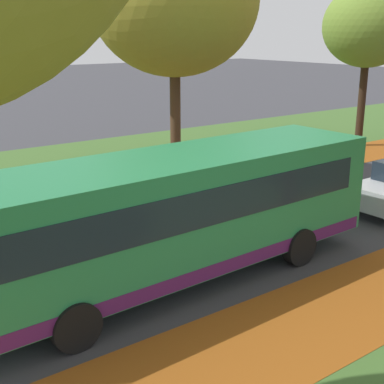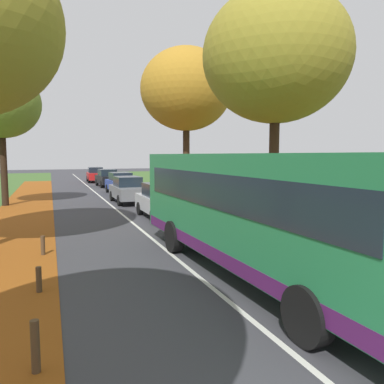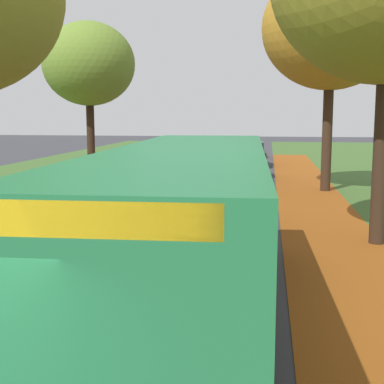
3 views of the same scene
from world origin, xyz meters
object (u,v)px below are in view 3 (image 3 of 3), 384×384
at_px(bus, 188,223).
at_px(car_red_trailing, 250,148).
at_px(car_grey_following, 232,175).
at_px(car_blue_third_in_line, 249,163).
at_px(car_silver_lead, 231,196).
at_px(car_black_fourth_in_line, 252,154).
at_px(bollard_fifth, 19,241).
at_px(tree_right_mid, 331,28).
at_px(tree_left_mid, 89,64).

relative_size(bus, car_red_trailing, 2.46).
bearing_deg(car_grey_following, car_blue_third_in_line, 84.50).
height_order(bus, car_silver_lead, bus).
height_order(bus, car_black_fourth_in_line, bus).
relative_size(bollard_fifth, car_grey_following, 0.14).
height_order(bus, car_grey_following, bus).
relative_size(car_blue_third_in_line, car_red_trailing, 1.00).
bearing_deg(car_grey_following, car_black_fourth_in_line, 87.56).
bearing_deg(car_black_fourth_in_line, car_silver_lead, -90.44).
bearing_deg(car_grey_following, bollard_fifth, -112.83).
height_order(tree_right_mid, car_silver_lead, tree_right_mid).
bearing_deg(car_blue_third_in_line, car_grey_following, -95.50).
bearing_deg(car_grey_following, tree_left_mid, 170.60).
distance_m(car_silver_lead, car_blue_third_in_line, 11.83).
relative_size(tree_right_mid, car_silver_lead, 2.40).
xyz_separation_m(bollard_fifth, car_silver_lead, (5.14, 5.06, 0.52)).
distance_m(bollard_fifth, car_grey_following, 12.26).
bearing_deg(tree_right_mid, car_red_trailing, 102.83).
bearing_deg(car_grey_following, bus, -89.07).
height_order(tree_right_mid, car_grey_following, tree_right_mid).
height_order(car_silver_lead, car_blue_third_in_line, same).
xyz_separation_m(tree_left_mid, car_red_trailing, (7.14, 17.84, -5.05)).
bearing_deg(tree_left_mid, car_blue_third_in_line, 30.56).
xyz_separation_m(tree_right_mid, car_silver_lead, (-3.84, -7.31, -6.49)).
distance_m(tree_right_mid, car_red_trailing, 19.48).
bearing_deg(tree_left_mid, car_silver_lead, -45.06).
distance_m(tree_right_mid, car_black_fourth_in_line, 13.69).
distance_m(tree_left_mid, car_black_fourth_in_line, 14.56).
bearing_deg(car_silver_lead, bus, -90.93).
bearing_deg(tree_right_mid, tree_left_mid, 179.62).
height_order(tree_right_mid, bus, tree_right_mid).
distance_m(tree_right_mid, bollard_fifth, 16.83).
bearing_deg(car_red_trailing, car_blue_third_in_line, -88.35).
distance_m(tree_right_mid, car_blue_third_in_line, 8.73).
relative_size(tree_left_mid, car_grey_following, 1.86).
distance_m(car_grey_following, car_black_fourth_in_line, 12.57).
xyz_separation_m(bus, car_silver_lead, (0.14, 8.93, -0.89)).
relative_size(tree_right_mid, bus, 0.96).
relative_size(car_silver_lead, car_blue_third_in_line, 0.99).
bearing_deg(car_blue_third_in_line, tree_right_mid, -50.70).
bearing_deg(car_red_trailing, bollard_fifth, -99.21).
bearing_deg(car_silver_lead, tree_left_mid, 134.94).
bearing_deg(bus, bollard_fifth, 142.24).
relative_size(bollard_fifth, car_red_trailing, 0.14).
relative_size(tree_left_mid, tree_right_mid, 0.78).
xyz_separation_m(bollard_fifth, car_grey_following, (4.75, 11.29, 0.52)).
height_order(car_silver_lead, car_grey_following, same).
height_order(bollard_fifth, car_red_trailing, car_red_trailing).
bearing_deg(tree_right_mid, car_blue_third_in_line, 129.30).
bearing_deg(bus, car_grey_following, 90.93).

